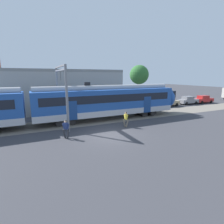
# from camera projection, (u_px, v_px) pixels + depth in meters

# --- Properties ---
(ground_plane) EXTENTS (160.00, 160.00, 0.00)m
(ground_plane) POSITION_uv_depth(u_px,v_px,m) (109.00, 136.00, 16.21)
(ground_plane) COLOR #38383D
(track_bed) EXTENTS (80.00, 4.40, 0.01)m
(track_bed) POSITION_uv_depth(u_px,v_px,m) (12.00, 129.00, 18.14)
(track_bed) COLOR slate
(track_bed) RESTS_ON ground
(commuter_train) EXTENTS (38.05, 3.07, 4.73)m
(commuter_train) POSITION_uv_depth(u_px,v_px,m) (36.00, 106.00, 18.70)
(commuter_train) COLOR silver
(commuter_train) RESTS_ON ground
(pedestrian_navy) EXTENTS (0.70, 0.48, 1.67)m
(pedestrian_navy) POSITION_uv_depth(u_px,v_px,m) (66.00, 128.00, 15.35)
(pedestrian_navy) COLOR #28282D
(pedestrian_navy) RESTS_ON ground
(pedestrian_yellow) EXTENTS (0.61, 0.61, 1.67)m
(pedestrian_yellow) POSITION_uv_depth(u_px,v_px,m) (126.00, 118.00, 18.82)
(pedestrian_yellow) COLOR #6B6051
(pedestrian_yellow) RESTS_ON ground
(parked_car_tan) EXTENTS (4.06, 1.87, 1.54)m
(parked_car_tan) POSITION_uv_depth(u_px,v_px,m) (169.00, 102.00, 31.82)
(parked_car_tan) COLOR tan
(parked_car_tan) RESTS_ON ground
(parked_car_grey) EXTENTS (4.02, 1.79, 1.54)m
(parked_car_grey) POSITION_uv_depth(u_px,v_px,m) (188.00, 100.00, 34.14)
(parked_car_grey) COLOR gray
(parked_car_grey) RESTS_ON ground
(parked_car_red) EXTENTS (4.08, 1.91, 1.54)m
(parked_car_red) POSITION_uv_depth(u_px,v_px,m) (203.00, 99.00, 35.66)
(parked_car_red) COLOR #B22323
(parked_car_red) RESTS_ON ground
(catenary_gantry) EXTENTS (0.24, 6.64, 6.53)m
(catenary_gantry) POSITION_uv_depth(u_px,v_px,m) (61.00, 86.00, 19.43)
(catenary_gantry) COLOR gray
(catenary_gantry) RESTS_ON ground
(background_building) EXTENTS (21.60, 5.00, 9.20)m
(background_building) POSITION_uv_depth(u_px,v_px,m) (52.00, 91.00, 26.42)
(background_building) COLOR gray
(background_building) RESTS_ON ground
(street_tree_right) EXTENTS (4.29, 4.29, 7.87)m
(street_tree_right) POSITION_uv_depth(u_px,v_px,m) (139.00, 75.00, 39.34)
(street_tree_right) COLOR brown
(street_tree_right) RESTS_ON ground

